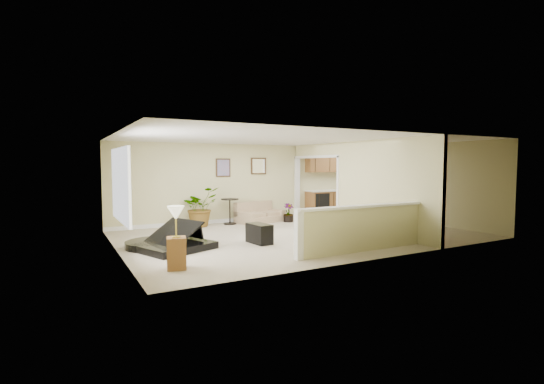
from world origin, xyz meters
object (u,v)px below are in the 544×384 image
palm_plant (200,207)px  lamp_stand (176,242)px  piano (171,223)px  loveseat (259,212)px  small_plant (288,214)px  piano_bench (259,234)px  accent_table (230,208)px

palm_plant → lamp_stand: bearing=-113.4°
lamp_stand → piano: bearing=78.7°
loveseat → lamp_stand: 5.88m
small_plant → palm_plant: bearing=170.5°
piano_bench → small_plant: small_plant is taller
loveseat → palm_plant: size_ratio=1.26×
piano → small_plant: 4.92m
accent_table → lamp_stand: lamp_stand is taller
accent_table → palm_plant: palm_plant is taller
piano → piano_bench: piano is taller
accent_table → lamp_stand: 5.28m
piano → lamp_stand: size_ratio=1.82×
accent_table → small_plant: (1.84, -0.47, -0.25)m
lamp_stand → accent_table: bearing=57.0°
piano_bench → loveseat: 3.46m
piano → accent_table: piano is taller
small_plant → lamp_stand: bearing=-140.0°
piano_bench → lamp_stand: size_ratio=0.61×
loveseat → lamp_stand: lamp_stand is taller
palm_plant → small_plant: 2.86m
loveseat → lamp_stand: (-3.89, -4.41, 0.15)m
piano → small_plant: (4.37, 2.23, -0.32)m
piano → palm_plant: size_ratio=1.53×
piano_bench → lamp_stand: (-2.32, -1.33, 0.25)m
piano → lamp_stand: piano is taller
accent_table → piano: bearing=-133.1°
accent_table → small_plant: size_ratio=1.32×
piano_bench → loveseat: bearing=63.0°
piano_bench → small_plant: bearing=47.7°
palm_plant → piano_bench: bearing=-82.5°
piano_bench → accent_table: accent_table is taller
palm_plant → small_plant: size_ratio=2.21×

